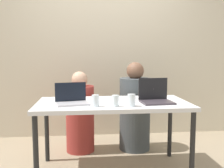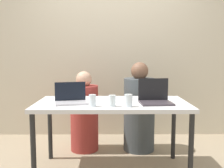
# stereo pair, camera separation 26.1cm
# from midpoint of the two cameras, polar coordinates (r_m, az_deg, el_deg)

# --- Properties ---
(back_wall) EXTENTS (4.50, 0.10, 2.38)m
(back_wall) POSITION_cam_midpoint_polar(r_m,az_deg,el_deg) (4.03, 1.75, 5.65)
(back_wall) COLOR beige
(back_wall) RESTS_ON ground
(desk) EXTENTS (1.57, 0.78, 0.75)m
(desk) POSITION_cam_midpoint_polar(r_m,az_deg,el_deg) (2.75, 2.74, -5.33)
(desk) COLOR silver
(desk) RESTS_ON ground
(person_on_left) EXTENTS (0.39, 0.39, 1.03)m
(person_on_left) POSITION_cam_midpoint_polar(r_m,az_deg,el_deg) (3.43, -3.87, -6.85)
(person_on_left) COLOR #9A322D
(person_on_left) RESTS_ON ground
(person_on_right) EXTENTS (0.48, 0.48, 1.15)m
(person_on_right) POSITION_cam_midpoint_polar(r_m,az_deg,el_deg) (3.45, 8.12, -5.96)
(person_on_right) COLOR #404649
(person_on_right) RESTS_ON ground
(laptop_front_right) EXTENTS (0.34, 0.30, 0.25)m
(laptop_front_right) POSITION_cam_midpoint_polar(r_m,az_deg,el_deg) (2.73, 12.08, -3.00)
(laptop_front_right) COLOR #3B333B
(laptop_front_right) RESTS_ON desk
(laptop_front_left) EXTENTS (0.36, 0.28, 0.21)m
(laptop_front_left) POSITION_cam_midpoint_polar(r_m,az_deg,el_deg) (2.68, -6.19, -3.22)
(laptop_front_left) COLOR #B4B1B8
(laptop_front_left) RESTS_ON desk
(water_glass_right) EXTENTS (0.08, 0.08, 0.12)m
(water_glass_right) POSITION_cam_midpoint_polar(r_m,az_deg,el_deg) (2.50, 6.59, -3.80)
(water_glass_right) COLOR silver
(water_glass_right) RESTS_ON desk
(water_glass_center) EXTENTS (0.07, 0.07, 0.11)m
(water_glass_center) POSITION_cam_midpoint_polar(r_m,az_deg,el_deg) (2.50, 2.99, -3.85)
(water_glass_center) COLOR silver
(water_glass_center) RESTS_ON desk
(water_glass_left) EXTENTS (0.07, 0.07, 0.11)m
(water_glass_left) POSITION_cam_midpoint_polar(r_m,az_deg,el_deg) (2.50, -1.31, -3.81)
(water_glass_left) COLOR silver
(water_glass_left) RESTS_ON desk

